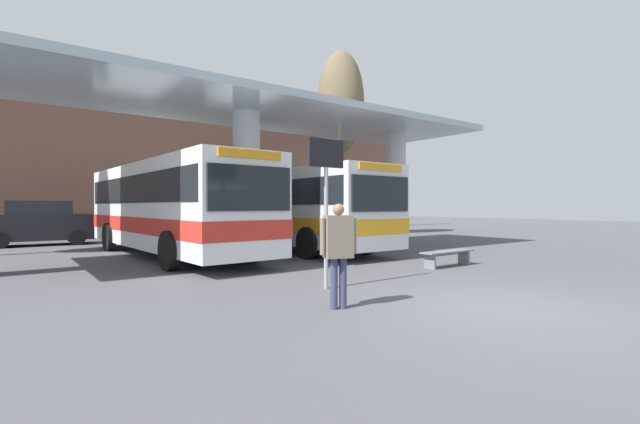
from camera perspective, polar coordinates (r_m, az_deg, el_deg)
The scene contains 10 objects.
ground_plane at distance 8.15m, azimuth 23.44°, elevation -11.75°, with size 100.00×100.00×0.00m, color #4C4C51.
townhouse_backdrop at distance 27.73m, azimuth -21.99°, elevation 8.74°, with size 40.00×0.58×9.64m.
station_canopy at distance 15.54m, azimuth -9.78°, elevation 10.26°, with size 20.05×5.68×5.32m.
transit_bus_left_bay at distance 16.01m, azimuth -19.40°, elevation 0.90°, with size 3.19×11.50×3.21m.
transit_bus_center_bay at distance 17.67m, azimuth -4.40°, elevation 0.76°, with size 2.87×10.96×3.11m.
waiting_bench_near_pillar at distance 13.00m, azimuth 16.63°, elevation -5.46°, with size 1.96×0.44×0.46m.
info_sign_platform at distance 9.11m, azimuth 0.81°, elevation 3.94°, with size 0.90×0.09×3.19m.
pedestrian_waiting at distance 7.33m, azimuth 2.48°, elevation -4.38°, with size 0.66×0.40×1.80m.
poplar_tree_behind_right at distance 26.35m, azimuth 2.79°, elevation 14.25°, with size 2.77×2.77×11.02m.
parked_car_street at distance 22.88m, azimuth -33.34°, elevation -1.29°, with size 4.54×2.00×1.99m.
Camera 1 is at (-6.89, -3.98, 1.76)m, focal length 24.00 mm.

